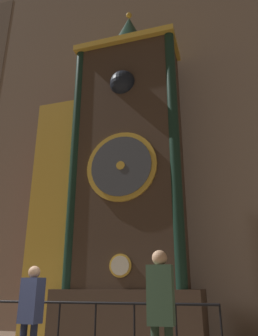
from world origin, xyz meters
TOP-DOWN VIEW (x-y plane):
  - cathedral_back_wall at (-0.09, 5.78)m, footprint 24.00×0.32m
  - clock_tower at (-0.37, 4.37)m, footprint 4.77×1.83m
  - railing_fence at (0.17, 1.91)m, footprint 4.54×0.05m
  - visitor_near at (-0.43, 0.66)m, footprint 0.37×0.27m
  - visitor_far at (1.75, 0.27)m, footprint 0.34×0.23m

SIDE VIEW (x-z plane):
  - railing_fence at x=0.17m, z-range 0.06..1.13m
  - visitor_near at x=-0.43m, z-range 0.16..1.82m
  - visitor_far at x=1.75m, z-range 0.19..1.99m
  - clock_tower at x=-0.37m, z-range -0.91..9.58m
  - cathedral_back_wall at x=-0.09m, z-range -0.01..15.89m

